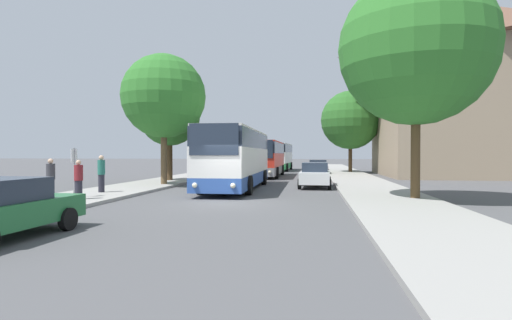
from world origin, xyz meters
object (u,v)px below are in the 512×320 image
(bus_stop_sign, at_px, (74,166))
(parked_car_right_near, at_px, (315,175))
(pedestrian_waiting_far, at_px, (79,179))
(pedestrian_walking_back, at_px, (51,178))
(tree_right_near, at_px, (416,49))
(parked_car_right_far, at_px, (318,167))
(tree_right_mid, at_px, (350,120))
(bus_middle, at_px, (267,158))
(bus_rear, at_px, (279,156))
(pedestrian_waiting_near, at_px, (101,173))
(tree_left_near, at_px, (170,116))
(bus_front, at_px, (236,158))
(tree_left_far, at_px, (164,96))

(bus_stop_sign, bearing_deg, parked_car_right_near, 38.40)
(parked_car_right_near, relative_size, pedestrian_waiting_far, 2.66)
(pedestrian_walking_back, xyz_separation_m, tree_right_near, (15.81, 2.44, 5.67))
(parked_car_right_far, bearing_deg, tree_right_mid, -138.27)
(bus_middle, height_order, bus_rear, bus_rear)
(bus_rear, relative_size, parked_car_right_far, 2.49)
(pedestrian_waiting_near, bearing_deg, tree_right_mid, 107.97)
(parked_car_right_far, bearing_deg, bus_middle, 43.03)
(tree_right_near, bearing_deg, parked_car_right_far, 100.03)
(bus_middle, xyz_separation_m, tree_left_near, (-6.30, -8.02, 3.20))
(bus_front, distance_m, bus_stop_sign, 9.14)
(bus_stop_sign, height_order, pedestrian_waiting_far, bus_stop_sign)
(pedestrian_waiting_near, distance_m, pedestrian_walking_back, 3.00)
(parked_car_right_far, relative_size, tree_right_mid, 0.48)
(parked_car_right_far, height_order, pedestrian_walking_back, pedestrian_walking_back)
(bus_rear, xyz_separation_m, pedestrian_waiting_near, (-6.34, -31.42, -0.70))
(tree_left_near, bearing_deg, bus_middle, 51.83)
(bus_stop_sign, xyz_separation_m, tree_right_near, (15.08, 1.85, 5.17))
(parked_car_right_near, height_order, pedestrian_waiting_near, pedestrian_waiting_near)
(parked_car_right_far, bearing_deg, pedestrian_waiting_far, 65.76)
(parked_car_right_near, height_order, pedestrian_waiting_far, pedestrian_waiting_far)
(tree_right_near, bearing_deg, pedestrian_waiting_near, 178.20)
(bus_rear, relative_size, tree_left_near, 1.50)
(bus_stop_sign, bearing_deg, pedestrian_waiting_near, 90.11)
(pedestrian_walking_back, bearing_deg, parked_car_right_near, 106.48)
(parked_car_right_near, distance_m, pedestrian_waiting_far, 13.67)
(pedestrian_waiting_far, height_order, tree_left_near, tree_left_near)
(parked_car_right_near, distance_m, tree_right_near, 9.91)
(bus_rear, xyz_separation_m, pedestrian_waiting_far, (-5.68, -34.46, -0.81))
(bus_middle, distance_m, tree_right_mid, 12.19)
(bus_front, relative_size, tree_right_mid, 1.33)
(bus_rear, bearing_deg, pedestrian_walking_back, -100.02)
(tree_right_near, bearing_deg, tree_left_far, 155.93)
(bus_front, height_order, tree_left_near, tree_left_near)
(parked_car_right_near, bearing_deg, bus_front, 22.09)
(bus_middle, height_order, tree_right_near, tree_right_near)
(tree_left_far, bearing_deg, pedestrian_walking_back, -101.72)
(bus_front, distance_m, tree_left_near, 8.40)
(bus_front, bearing_deg, parked_car_right_near, 19.60)
(bus_front, height_order, pedestrian_waiting_far, bus_front)
(pedestrian_waiting_far, xyz_separation_m, pedestrian_walking_back, (-1.39, 0.12, 0.03))
(pedestrian_walking_back, xyz_separation_m, tree_right_mid, (15.36, 28.44, 4.74))
(bus_rear, xyz_separation_m, parked_car_right_near, (4.40, -25.23, -1.00))
(tree_right_mid, bearing_deg, bus_stop_sign, -117.71)
(tree_left_far, bearing_deg, bus_front, -14.54)
(pedestrian_waiting_near, distance_m, tree_right_near, 16.10)
(bus_front, height_order, bus_stop_sign, bus_front)
(bus_front, height_order, tree_right_near, tree_right_near)
(parked_car_right_near, height_order, tree_right_mid, tree_right_mid)
(pedestrian_waiting_near, xyz_separation_m, pedestrian_waiting_far, (0.66, -3.03, -0.11))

